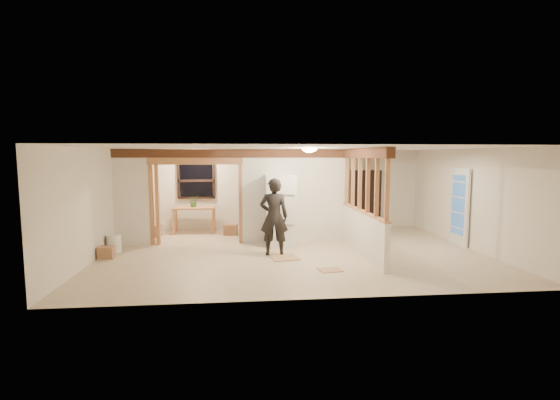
{
  "coord_description": "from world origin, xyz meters",
  "views": [
    {
      "loc": [
        -1.28,
        -9.53,
        2.32
      ],
      "look_at": [
        -0.27,
        0.4,
        1.23
      ],
      "focal_mm": 26.0,
      "sensor_mm": 36.0,
      "label": 1
    }
  ],
  "objects": [
    {
      "name": "doorway_frame",
      "position": [
        -2.4,
        1.2,
        1.1
      ],
      "size": [
        2.46,
        0.14,
        2.2
      ],
      "primitive_type": "cube",
      "color": "#BF8050",
      "rests_on": "floor"
    },
    {
      "name": "ceiling_dome_main",
      "position": [
        0.3,
        -0.5,
        2.48
      ],
      "size": [
        0.36,
        0.36,
        0.16
      ],
      "primitive_type": "ellipsoid",
      "color": "#FFEABF",
      "rests_on": "ceiling"
    },
    {
      "name": "pony_wall",
      "position": [
        1.6,
        -0.4,
        0.5
      ],
      "size": [
        0.12,
        3.2,
        1.0
      ],
      "primitive_type": "cube",
      "color": "white",
      "rests_on": "floor"
    },
    {
      "name": "floor_panel_far",
      "position": [
        0.55,
        -1.64,
        0.01
      ],
      "size": [
        0.51,
        0.44,
        0.01
      ],
      "primitive_type": "cube",
      "rotation": [
        0.0,
        0.0,
        0.17
      ],
      "color": "tan",
      "rests_on": "floor"
    },
    {
      "name": "window_back",
      "position": [
        -2.6,
        3.17,
        1.55
      ],
      "size": [
        1.12,
        0.1,
        1.1
      ],
      "primitive_type": "cube",
      "color": "black",
      "rests_on": "wall_back"
    },
    {
      "name": "wall_right",
      "position": [
        4.5,
        0.0,
        1.25
      ],
      "size": [
        0.01,
        6.5,
        2.5
      ],
      "primitive_type": "cube",
      "color": "silver",
      "rests_on": "floor"
    },
    {
      "name": "bookshelf",
      "position": [
        2.74,
        3.02,
        0.93
      ],
      "size": [
        0.93,
        0.31,
        1.86
      ],
      "primitive_type": "cube",
      "color": "black",
      "rests_on": "floor"
    },
    {
      "name": "french_door",
      "position": [
        4.42,
        0.4,
        1.0
      ],
      "size": [
        0.12,
        0.86,
        2.0
      ],
      "primitive_type": "cube",
      "color": "white",
      "rests_on": "floor"
    },
    {
      "name": "woman",
      "position": [
        -0.48,
        -0.22,
        0.91
      ],
      "size": [
        0.69,
        0.48,
        1.81
      ],
      "primitive_type": "imported",
      "rotation": [
        0.0,
        0.0,
        3.07
      ],
      "color": "black",
      "rests_on": "floor"
    },
    {
      "name": "wall_back",
      "position": [
        0.0,
        3.25,
        1.25
      ],
      "size": [
        9.0,
        0.01,
        2.5
      ],
      "primitive_type": "cube",
      "color": "silver",
      "rests_on": "floor"
    },
    {
      "name": "ceiling_dome_util",
      "position": [
        -2.5,
        2.3,
        2.48
      ],
      "size": [
        0.32,
        0.32,
        0.14
      ],
      "primitive_type": "ellipsoid",
      "color": "#FFEABF",
      "rests_on": "ceiling"
    },
    {
      "name": "refrigerator",
      "position": [
        -0.23,
        0.77,
        0.92
      ],
      "size": [
        0.75,
        0.73,
        1.83
      ],
      "primitive_type": "cube",
      "color": "silver",
      "rests_on": "floor"
    },
    {
      "name": "ceiling",
      "position": [
        0.0,
        0.0,
        2.5
      ],
      "size": [
        9.0,
        6.5,
        0.01
      ],
      "primitive_type": "cube",
      "color": "white"
    },
    {
      "name": "wall_front",
      "position": [
        0.0,
        -3.25,
        1.25
      ],
      "size": [
        9.0,
        0.01,
        2.5
      ],
      "primitive_type": "cube",
      "color": "silver",
      "rests_on": "floor"
    },
    {
      "name": "potted_plant",
      "position": [
        -2.64,
        2.7,
        0.96
      ],
      "size": [
        0.35,
        0.32,
        0.33
      ],
      "primitive_type": "imported",
      "rotation": [
        0.0,
        0.0,
        -0.24
      ],
      "color": "#355B28",
      "rests_on": "work_table"
    },
    {
      "name": "header_beam_back",
      "position": [
        -1.0,
        1.2,
        2.38
      ],
      "size": [
        7.0,
        0.18,
        0.22
      ],
      "primitive_type": "cube",
      "color": "#56301D",
      "rests_on": "ceiling"
    },
    {
      "name": "partition_left_stub",
      "position": [
        -4.05,
        1.2,
        1.25
      ],
      "size": [
        0.9,
        0.12,
        2.5
      ],
      "primitive_type": "cube",
      "color": "white",
      "rests_on": "floor"
    },
    {
      "name": "box_util_a",
      "position": [
        -1.54,
        2.29,
        0.16
      ],
      "size": [
        0.43,
        0.38,
        0.32
      ],
      "primitive_type": "cube",
      "rotation": [
        0.0,
        0.0,
        -0.2
      ],
      "color": "#9B6A4B",
      "rests_on": "floor"
    },
    {
      "name": "wall_left",
      "position": [
        -4.5,
        0.0,
        1.25
      ],
      "size": [
        0.01,
        6.5,
        2.5
      ],
      "primitive_type": "cube",
      "color": "silver",
      "rests_on": "floor"
    },
    {
      "name": "box_util_b",
      "position": [
        -3.71,
        2.27,
        0.16
      ],
      "size": [
        0.36,
        0.36,
        0.32
      ],
      "primitive_type": "cube",
      "rotation": [
        0.0,
        0.0,
        -0.04
      ],
      "color": "#9B6A4B",
      "rests_on": "floor"
    },
    {
      "name": "floor_panel_near",
      "position": [
        -0.27,
        -0.56,
        0.01
      ],
      "size": [
        0.68,
        0.68,
        0.02
      ],
      "primitive_type": "cube",
      "rotation": [
        0.0,
        0.0,
        0.17
      ],
      "color": "tan",
      "rests_on": "floor"
    },
    {
      "name": "floor",
      "position": [
        0.0,
        0.0,
        -0.01
      ],
      "size": [
        9.0,
        6.5,
        0.01
      ],
      "primitive_type": "cube",
      "color": "beige",
      "rests_on": "ground"
    },
    {
      "name": "stud_partition",
      "position": [
        1.6,
        -0.4,
        1.66
      ],
      "size": [
        0.14,
        3.2,
        1.32
      ],
      "primitive_type": "cube",
      "color": "#BF8050",
      "rests_on": "pony_wall"
    },
    {
      "name": "header_beam_right",
      "position": [
        1.6,
        -0.4,
        2.38
      ],
      "size": [
        0.18,
        3.3,
        0.22
      ],
      "primitive_type": "cube",
      "color": "#56301D",
      "rests_on": "ceiling"
    },
    {
      "name": "hanging_bulb",
      "position": [
        -2.0,
        1.6,
        2.18
      ],
      "size": [
        0.07,
        0.07,
        0.07
      ],
      "primitive_type": "ellipsoid",
      "color": "#FFD88C",
      "rests_on": "ceiling"
    },
    {
      "name": "partition_center",
      "position": [
        0.2,
        1.2,
        1.25
      ],
      "size": [
        2.8,
        0.12,
        2.5
      ],
      "primitive_type": "cube",
      "color": "white",
      "rests_on": "floor"
    },
    {
      "name": "work_table",
      "position": [
        -2.63,
        2.72,
        0.4
      ],
      "size": [
        1.27,
        0.65,
        0.79
      ],
      "primitive_type": "cube",
      "rotation": [
        0.0,
        0.0,
        -0.02
      ],
      "color": "#BF8050",
      "rests_on": "floor"
    },
    {
      "name": "shop_vac",
      "position": [
        -4.07,
        1.97,
        0.31
      ],
      "size": [
        0.56,
        0.56,
        0.61
      ],
      "primitive_type": "cylinder",
      "rotation": [
        0.0,
        0.0,
        -0.23
      ],
      "color": "red",
      "rests_on": "floor"
    },
    {
      "name": "bucket",
      "position": [
        -4.3,
        0.42,
        0.21
      ],
      "size": [
        0.4,
        0.4,
        0.42
      ],
      "primitive_type": "cylinder",
      "rotation": [
        0.0,
        0.0,
        0.23
      ],
      "color": "white",
      "rests_on": "floor"
    },
    {
      "name": "box_front",
      "position": [
        -4.3,
        -0.18,
        0.14
      ],
      "size": [
        0.34,
        0.28,
        0.27
      ],
      "primitive_type": "cube",
      "rotation": [
        0.0,
        0.0,
        0.04
      ],
      "color": "#9B6A4B",
      "rests_on": "floor"
    }
  ]
}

